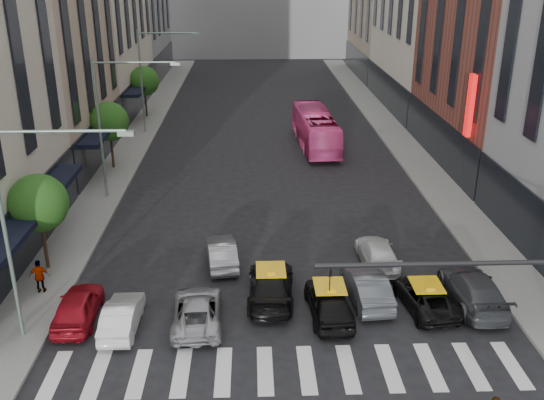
{
  "coord_description": "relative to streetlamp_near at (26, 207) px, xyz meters",
  "views": [
    {
      "loc": [
        -1.42,
        -17.67,
        14.65
      ],
      "look_at": [
        -0.46,
        9.15,
        4.0
      ],
      "focal_mm": 40.0,
      "sensor_mm": 36.0,
      "label": 1
    }
  ],
  "objects": [
    {
      "name": "ground",
      "position": [
        10.04,
        -4.0,
        -5.9
      ],
      "size": [
        160.0,
        160.0,
        0.0
      ],
      "primitive_type": "plane",
      "color": "black",
      "rests_on": "ground"
    },
    {
      "name": "sidewalk_left",
      "position": [
        -1.46,
        26.0,
        -5.83
      ],
      "size": [
        3.0,
        96.0,
        0.15
      ],
      "primitive_type": "cube",
      "color": "slate",
      "rests_on": "ground"
    },
    {
      "name": "sidewalk_right",
      "position": [
        21.54,
        26.0,
        -5.83
      ],
      "size": [
        3.0,
        96.0,
        0.15
      ],
      "primitive_type": "cube",
      "color": "slate",
      "rests_on": "ground"
    },
    {
      "name": "building_left_b",
      "position": [
        -6.96,
        24.0,
        6.1
      ],
      "size": [
        8.0,
        16.0,
        24.0
      ],
      "primitive_type": "cube",
      "color": "tan",
      "rests_on": "ground"
    },
    {
      "name": "tree_near",
      "position": [
        -1.76,
        6.0,
        -2.25
      ],
      "size": [
        2.88,
        2.88,
        4.95
      ],
      "color": "black",
      "rests_on": "sidewalk_left"
    },
    {
      "name": "tree_mid",
      "position": [
        -1.76,
        22.0,
        -2.25
      ],
      "size": [
        2.88,
        2.88,
        4.95
      ],
      "color": "black",
      "rests_on": "sidewalk_left"
    },
    {
      "name": "tree_far",
      "position": [
        -1.76,
        38.0,
        -2.25
      ],
      "size": [
        2.88,
        2.88,
        4.95
      ],
      "color": "black",
      "rests_on": "sidewalk_left"
    },
    {
      "name": "streetlamp_near",
      "position": [
        0.0,
        0.0,
        0.0
      ],
      "size": [
        5.38,
        0.25,
        9.0
      ],
      "color": "gray",
      "rests_on": "sidewalk_left"
    },
    {
      "name": "streetlamp_mid",
      "position": [
        0.0,
        16.0,
        0.0
      ],
      "size": [
        5.38,
        0.25,
        9.0
      ],
      "color": "gray",
      "rests_on": "sidewalk_left"
    },
    {
      "name": "streetlamp_far",
      "position": [
        0.0,
        32.0,
        0.0
      ],
      "size": [
        5.38,
        0.25,
        9.0
      ],
      "color": "gray",
      "rests_on": "sidewalk_left"
    },
    {
      "name": "traffic_signal",
      "position": [
        17.74,
        -5.0,
        -1.43
      ],
      "size": [
        10.1,
        0.2,
        6.0
      ],
      "color": "black",
      "rests_on": "ground"
    },
    {
      "name": "liberty_sign",
      "position": [
        22.64,
        16.0,
        0.1
      ],
      "size": [
        0.3,
        0.7,
        4.0
      ],
      "color": "red",
      "rests_on": "ground"
    },
    {
      "name": "car_red",
      "position": [
        1.01,
        1.27,
        -5.2
      ],
      "size": [
        1.78,
        4.19,
        1.41
      ],
      "primitive_type": "imported",
      "rotation": [
        0.0,
        0.0,
        3.17
      ],
      "color": "maroon",
      "rests_on": "ground"
    },
    {
      "name": "car_white_front",
      "position": [
        3.05,
        0.56,
        -5.27
      ],
      "size": [
        1.35,
        3.86,
        1.27
      ],
      "primitive_type": "imported",
      "rotation": [
        0.0,
        0.0,
        3.14
      ],
      "color": "silver",
      "rests_on": "ground"
    },
    {
      "name": "car_silver",
      "position": [
        6.2,
        0.88,
        -5.27
      ],
      "size": [
        2.31,
        4.63,
        1.26
      ],
      "primitive_type": "imported",
      "rotation": [
        0.0,
        0.0,
        3.19
      ],
      "color": "#96979B",
      "rests_on": "ground"
    },
    {
      "name": "taxi_left",
      "position": [
        9.44,
        2.82,
        -5.16
      ],
      "size": [
        2.33,
        5.22,
        1.49
      ],
      "primitive_type": "imported",
      "rotation": [
        0.0,
        0.0,
        3.09
      ],
      "color": "black",
      "rests_on": "ground"
    },
    {
      "name": "taxi_center",
      "position": [
        11.94,
        1.22,
        -5.16
      ],
      "size": [
        2.01,
        4.46,
        1.49
      ],
      "primitive_type": "imported",
      "rotation": [
        0.0,
        0.0,
        3.2
      ],
      "color": "black",
      "rests_on": "ground"
    },
    {
      "name": "car_grey_mid",
      "position": [
        13.84,
        2.53,
        -5.18
      ],
      "size": [
        1.9,
        4.51,
        1.45
      ],
      "primitive_type": "imported",
      "rotation": [
        0.0,
        0.0,
        3.23
      ],
      "color": "#43464B",
      "rests_on": "ground"
    },
    {
      "name": "taxi_right",
      "position": [
        16.36,
        1.72,
        -5.32
      ],
      "size": [
        2.45,
        4.42,
        1.17
      ],
      "primitive_type": "imported",
      "rotation": [
        0.0,
        0.0,
        3.27
      ],
      "color": "black",
      "rests_on": "ground"
    },
    {
      "name": "car_grey_curb",
      "position": [
        18.62,
        2.06,
        -5.16
      ],
      "size": [
        2.14,
        5.15,
        1.49
      ],
      "primitive_type": "imported",
      "rotation": [
        0.0,
        0.0,
        3.15
      ],
      "color": "#3B3D42",
      "rests_on": "ground"
    },
    {
      "name": "car_row2_left",
      "position": [
        7.03,
        6.35,
        -5.23
      ],
      "size": [
        1.93,
        4.23,
        1.34
      ],
      "primitive_type": "imported",
      "rotation": [
        0.0,
        0.0,
        3.27
      ],
      "color": "gray",
      "rests_on": "ground"
    },
    {
      "name": "car_row2_right",
      "position": [
        15.04,
        6.06,
        -5.27
      ],
      "size": [
        1.83,
        4.42,
        1.28
      ],
      "primitive_type": "imported",
      "rotation": [
        0.0,
        0.0,
        3.15
      ],
      "color": "silver",
      "rests_on": "ground"
    },
    {
      "name": "bus",
      "position": [
        14.01,
        27.38,
        -4.37
      ],
      "size": [
        3.15,
        11.11,
        3.06
      ],
      "primitive_type": "imported",
      "rotation": [
        0.0,
        0.0,
        3.2
      ],
      "color": "#E6438F",
      "rests_on": "ground"
    },
    {
      "name": "pedestrian_far",
      "position": [
        -1.29,
        3.53,
        -4.93
      ],
      "size": [
        0.98,
        0.45,
        1.64
      ],
      "primitive_type": "imported",
      "rotation": [
        0.0,
        0.0,
        3.19
      ],
      "color": "gray",
      "rests_on": "sidewalk_left"
    }
  ]
}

